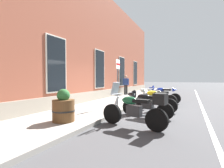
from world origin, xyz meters
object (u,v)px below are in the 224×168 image
Objects in this scene: motorcycle_black_sport at (144,102)px; motorcycle_green_touring at (136,109)px; motorcycle_grey_naked at (158,97)px; motorcycle_blue_sport at (161,93)px; motorcycle_yellow_naked at (154,100)px; barrel_planter at (64,108)px; pedestrian_blue_top at (126,84)px; parking_sign at (118,76)px.

motorcycle_green_touring is at bearing -174.13° from motorcycle_black_sport.
motorcycle_grey_naked is 0.91× the size of motorcycle_blue_sport.
motorcycle_blue_sport is at bearing 3.42° from motorcycle_yellow_naked.
motorcycle_grey_naked is 5.42m from barrel_planter.
motorcycle_green_touring is at bearing -157.46° from pedestrian_blue_top.
motorcycle_grey_naked is (2.78, -0.04, -0.08)m from motorcycle_black_sport.
parking_sign reaches higher than motorcycle_black_sport.
motorcycle_grey_naked is 0.87× the size of parking_sign.
motorcycle_blue_sport is (5.74, 0.20, 0.01)m from motorcycle_green_touring.
motorcycle_grey_naked is (1.52, 0.09, -0.01)m from motorcycle_yellow_naked.
pedestrian_blue_top is 6.33m from parking_sign.
parking_sign is at bearing 33.93° from motorcycle_green_touring.
barrel_planter is (-2.26, 1.97, -0.01)m from motorcycle_black_sport.
barrel_planter is (-5.03, 2.02, 0.07)m from motorcycle_grey_naked.
barrel_planter reaches higher than motorcycle_grey_naked.
motorcycle_black_sport is (1.54, 0.16, -0.01)m from motorcycle_green_touring.
parking_sign is 2.23× the size of barrel_planter.
motorcycle_blue_sport reaches higher than motorcycle_black_sport.
barrel_planter is at bearing 163.37° from motorcycle_blue_sport.
motorcycle_yellow_naked is 1.53m from motorcycle_grey_naked.
parking_sign reaches higher than motorcycle_grey_naked.
barrel_planter is at bearing 149.07° from motorcycle_yellow_naked.
motorcycle_grey_naked is 1.20× the size of pedestrian_blue_top.
motorcycle_blue_sport is at bearing -129.77° from pedestrian_blue_top.
motorcycle_green_touring is 2.25m from barrel_planter.
motorcycle_yellow_naked is at bearing -176.58° from motorcycle_blue_sport.
pedestrian_blue_top reaches higher than motorcycle_yellow_naked.
parking_sign reaches higher than barrel_planter.
motorcycle_grey_naked is 5.43m from pedestrian_blue_top.
motorcycle_black_sport is 7.76m from pedestrian_blue_top.
motorcycle_black_sport is at bearing -154.17° from pedestrian_blue_top.
motorcycle_green_touring is 1.55m from motorcycle_black_sport.
motorcycle_black_sport is 2.07m from parking_sign.
parking_sign reaches higher than pedestrian_blue_top.
motorcycle_green_touring is 1.06× the size of motorcycle_yellow_naked.
motorcycle_green_touring is at bearing -146.07° from parking_sign.
motorcycle_grey_naked is 1.42m from motorcycle_blue_sport.
motorcycle_green_touring is 3.18m from parking_sign.
motorcycle_grey_naked is at bearing -140.79° from pedestrian_blue_top.
parking_sign reaches higher than motorcycle_green_touring.
barrel_planter is (-3.51, 2.10, 0.05)m from motorcycle_yellow_naked.
barrel_planter reaches higher than motorcycle_black_sport.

